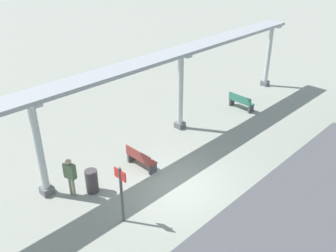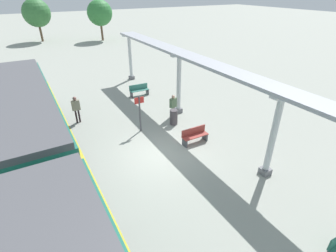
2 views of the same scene
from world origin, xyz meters
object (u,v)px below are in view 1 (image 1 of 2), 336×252
object	(u,v)px
bench_far_end	(241,102)
trash_bin	(92,181)
canopy_pillar_nearest	(268,56)
passenger_by_the_benches	(70,173)
canopy_pillar_third	(39,149)
canopy_pillar_second	(180,92)
platform_info_sign	(121,190)
bench_near_end	(140,158)

from	to	relation	value
bench_far_end	trash_bin	world-z (taller)	trash_bin
canopy_pillar_nearest	passenger_by_the_benches	world-z (taller)	canopy_pillar_nearest
canopy_pillar_nearest	canopy_pillar_third	bearing A→B (deg)	90.00
canopy_pillar_second	platform_info_sign	distance (m)	7.26
trash_bin	bench_near_end	bearing A→B (deg)	-92.66
trash_bin	canopy_pillar_third	bearing A→B (deg)	48.61
canopy_pillar_third	bench_far_end	xyz separation A→B (m)	(-0.94, -11.53, -1.54)
platform_info_sign	bench_far_end	bearing A→B (deg)	-77.45
bench_far_end	platform_info_sign	xyz separation A→B (m)	(-2.33, 10.47, 0.89)
canopy_pillar_third	trash_bin	xyz separation A→B (m)	(-1.14, -1.29, -1.51)
canopy_pillar_nearest	bench_far_end	distance (m)	4.54
platform_info_sign	passenger_by_the_benches	size ratio (longest dim) A/B	1.36
canopy_pillar_nearest	bench_near_end	xyz separation A→B (m)	(-1.25, 12.02, -1.54)
canopy_pillar_nearest	bench_near_end	distance (m)	12.18
platform_info_sign	canopy_pillar_third	bearing A→B (deg)	17.95
canopy_pillar_second	canopy_pillar_third	size ratio (longest dim) A/B	1.00
canopy_pillar_third	passenger_by_the_benches	distance (m)	1.40
canopy_pillar_second	platform_info_sign	xyz separation A→B (m)	(-3.27, 6.45, -0.66)
canopy_pillar_third	bench_far_end	bearing A→B (deg)	-94.64
canopy_pillar_second	platform_info_sign	bearing A→B (deg)	116.88
bench_far_end	passenger_by_the_benches	bearing A→B (deg)	89.23
canopy_pillar_second	bench_near_end	distance (m)	4.31
canopy_pillar_third	bench_far_end	distance (m)	11.67
bench_near_end	platform_info_sign	xyz separation A→B (m)	(-2.02, 2.62, 0.89)
canopy_pillar_second	canopy_pillar_third	distance (m)	7.50
bench_far_end	platform_info_sign	world-z (taller)	platform_info_sign
canopy_pillar_second	bench_far_end	world-z (taller)	canopy_pillar_second
bench_far_end	trash_bin	distance (m)	10.24
bench_near_end	passenger_by_the_benches	xyz separation A→B (m)	(0.46, 3.05, 0.57)
canopy_pillar_third	trash_bin	distance (m)	2.29
canopy_pillar_nearest	canopy_pillar_second	xyz separation A→B (m)	(0.00, 8.19, 0.00)
bench_near_end	platform_info_sign	bearing A→B (deg)	127.55
canopy_pillar_third	passenger_by_the_benches	bearing A→B (deg)	-141.22
bench_near_end	passenger_by_the_benches	distance (m)	3.13
canopy_pillar_second	passenger_by_the_benches	xyz separation A→B (m)	(-0.79, 6.87, -0.97)
trash_bin	canopy_pillar_second	bearing A→B (deg)	-79.60
trash_bin	passenger_by_the_benches	distance (m)	0.92
canopy_pillar_second	platform_info_sign	size ratio (longest dim) A/B	1.78
canopy_pillar_third	canopy_pillar_nearest	bearing A→B (deg)	-90.00
canopy_pillar_third	platform_info_sign	distance (m)	3.50
bench_near_end	passenger_by_the_benches	bearing A→B (deg)	81.38
platform_info_sign	trash_bin	bearing A→B (deg)	-6.33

